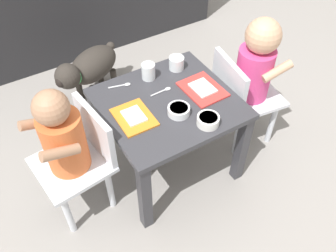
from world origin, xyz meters
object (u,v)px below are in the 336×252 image
dining_table (168,115)px  dog (89,68)px  water_cup_right (148,72)px  spoon_by_left_tray (163,91)px  food_tray_right (203,89)px  seated_child_right (253,70)px  spoon_by_right_tray (122,85)px  food_tray_left (134,117)px  cereal_bowl_right_side (208,120)px  water_cup_left (176,64)px  cereal_bowl_left_side (178,111)px  seated_child_left (67,141)px

dining_table → dog: (-0.11, 0.67, -0.13)m
water_cup_right → spoon_by_left_tray: bearing=-86.3°
spoon_by_left_tray → dining_table: bearing=-102.1°
food_tray_right → spoon_by_left_tray: bearing=152.1°
dining_table → seated_child_right: seated_child_right is taller
spoon_by_right_tray → water_cup_right: bearing=-5.2°
food_tray_left → spoon_by_right_tray: bearing=77.4°
food_tray_right → water_cup_right: bearing=129.6°
dining_table → cereal_bowl_right_side: cereal_bowl_right_side is taller
water_cup_right → spoon_by_right_tray: size_ratio=0.73×
water_cup_left → spoon_by_right_tray: bearing=176.5°
food_tray_left → dining_table: bearing=4.7°
cereal_bowl_left_side → water_cup_left: bearing=59.1°
food_tray_right → water_cup_right: size_ratio=2.72×
water_cup_left → spoon_by_right_tray: 0.27m
seated_child_right → dog: seated_child_right is taller
seated_child_right → food_tray_right: bearing=178.3°
seated_child_right → water_cup_right: (-0.43, 0.20, 0.03)m
seated_child_right → dining_table: bearing=177.2°
dining_table → seated_child_left: (-0.44, 0.02, 0.06)m
seated_child_left → water_cup_left: seated_child_left is taller
spoon_by_right_tray → spoon_by_left_tray: bearing=-42.6°
dog → seated_child_left: bearing=-116.4°
food_tray_left → water_cup_right: bearing=48.0°
dog → food_tray_right: bearing=-67.5°
dining_table → spoon_by_right_tray: (-0.12, 0.19, 0.08)m
dining_table → food_tray_right: 0.19m
seated_child_left → cereal_bowl_right_side: seated_child_left is taller
dog → water_cup_left: bearing=-61.7°
water_cup_right → cereal_bowl_right_side: 0.38m
cereal_bowl_left_side → spoon_by_right_tray: (-0.12, 0.27, -0.02)m
dining_table → cereal_bowl_right_side: size_ratio=6.23×
water_cup_right → spoon_by_left_tray: (0.01, -0.11, -0.03)m
dining_table → spoon_by_right_tray: 0.24m
dog → food_tray_left: size_ratio=2.44×
dining_table → spoon_by_left_tray: spoon_by_left_tray is taller
water_cup_right → spoon_by_left_tray: water_cup_right is taller
cereal_bowl_left_side → food_tray_left: bearing=156.7°
water_cup_right → spoon_by_right_tray: water_cup_right is taller
dog → spoon_by_right_tray: (-0.01, -0.47, 0.21)m
cereal_bowl_right_side → spoon_by_right_tray: (-0.19, 0.38, -0.02)m
food_tray_left → cereal_bowl_right_side: bearing=-37.4°
dog → water_cup_right: (0.12, -0.49, 0.24)m
food_tray_right → water_cup_right: water_cup_right is taller
water_cup_right → food_tray_left: bearing=-132.0°
seated_child_left → cereal_bowl_right_side: size_ratio=7.46×
dining_table → seated_child_right: bearing=-2.8°
cereal_bowl_right_side → spoon_by_left_tray: (-0.05, 0.26, -0.02)m
food_tray_left → cereal_bowl_right_side: cereal_bowl_right_side is taller
food_tray_left → food_tray_right: bearing=0.0°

